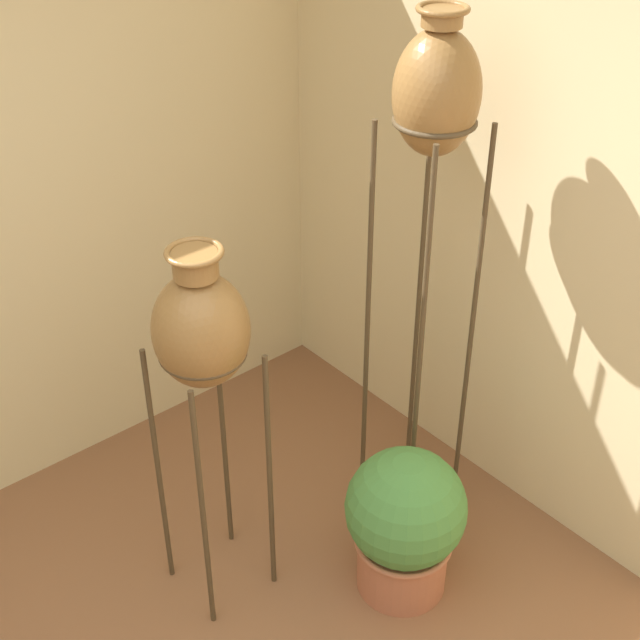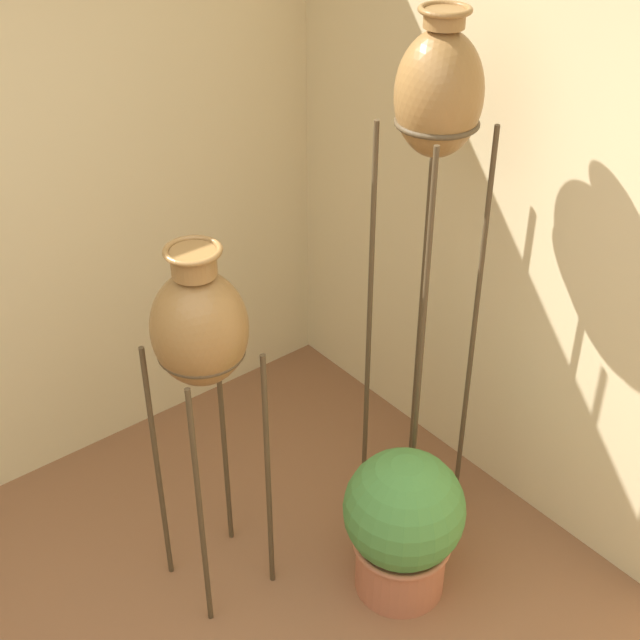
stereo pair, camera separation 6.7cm
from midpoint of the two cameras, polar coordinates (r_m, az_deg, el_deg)
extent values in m
cylinder|color=#473823|center=(3.32, 5.82, -2.68)|extent=(0.02, 0.02, 1.71)
cylinder|color=#473823|center=(3.50, 9.12, -0.88)|extent=(0.02, 0.02, 1.71)
cylinder|color=#473823|center=(3.48, 2.50, -0.58)|extent=(0.02, 0.02, 1.71)
cylinder|color=#473823|center=(3.65, 5.80, 1.04)|extent=(0.02, 0.02, 1.71)
torus|color=#473823|center=(3.09, 6.72, 12.51)|extent=(0.29, 0.29, 0.02)
ellipsoid|color=olive|center=(3.06, 6.84, 14.22)|extent=(0.30, 0.30, 0.43)
cylinder|color=olive|center=(2.99, 7.16, 18.65)|extent=(0.13, 0.13, 0.06)
torus|color=olive|center=(2.98, 7.20, 19.16)|extent=(0.17, 0.17, 0.02)
cylinder|color=#473823|center=(3.17, -8.10, -12.34)|extent=(0.02, 0.02, 1.09)
cylinder|color=#473823|center=(3.28, -3.83, -10.08)|extent=(0.02, 0.02, 1.09)
cylinder|color=#473823|center=(3.36, -10.87, -9.53)|extent=(0.02, 0.02, 1.09)
cylinder|color=#473823|center=(3.46, -6.75, -7.52)|extent=(0.02, 0.02, 1.09)
torus|color=#473823|center=(2.97, -8.14, -2.11)|extent=(0.30, 0.30, 0.02)
ellipsoid|color=olive|center=(2.92, -8.28, -0.64)|extent=(0.32, 0.32, 0.41)
cylinder|color=olive|center=(2.79, -8.68, 3.55)|extent=(0.15, 0.15, 0.08)
torus|color=olive|center=(2.77, -8.75, 4.30)|extent=(0.19, 0.19, 0.02)
cylinder|color=#B26647|center=(3.59, 4.71, -15.15)|extent=(0.35, 0.35, 0.23)
torus|color=#B26647|center=(3.50, 4.80, -13.87)|extent=(0.38, 0.38, 0.02)
sphere|color=#47843D|center=(3.38, 4.94, -11.90)|extent=(0.46, 0.46, 0.46)
camera|label=1|loc=(0.03, -90.61, -0.40)|focal=50.00mm
camera|label=2|loc=(0.03, 89.39, 0.40)|focal=50.00mm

